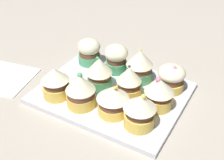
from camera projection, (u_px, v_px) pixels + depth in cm
name	position (u px, v px, depth cm)	size (l,w,h in cm)	color
ground_plane	(112.00, 100.00, 70.90)	(180.00, 180.00, 3.00)	#B2A899
baking_tray	(112.00, 93.00, 69.69)	(32.02, 25.09, 1.20)	silver
cupcake_0	(55.00, 82.00, 65.82)	(6.05, 6.05, 7.12)	#EFC651
cupcake_1	(80.00, 90.00, 63.11)	(6.25, 6.25, 8.02)	#EFC651
cupcake_2	(113.00, 100.00, 61.24)	(6.65, 6.65, 6.97)	#EFC651
cupcake_3	(140.00, 110.00, 58.19)	(6.40, 6.40, 7.52)	#EFC651
cupcake_4	(100.00, 72.00, 68.52)	(5.95, 5.95, 7.92)	#4C9E6B
cupcake_5	(129.00, 81.00, 66.00)	(5.48, 5.48, 7.51)	#EFC651
cupcake_6	(159.00, 93.00, 62.70)	(6.15, 6.15, 7.40)	#EFC651
cupcake_7	(89.00, 51.00, 77.23)	(5.80, 5.80, 6.75)	#4C9E6B
cupcake_8	(116.00, 58.00, 73.97)	(5.71, 5.71, 7.19)	#4C9E6B
cupcake_9	(140.00, 65.00, 70.72)	(6.26, 6.26, 8.10)	#4C9E6B
cupcake_10	(171.00, 78.00, 68.07)	(6.21, 6.21, 6.57)	#EFC651
napkin	(4.00, 77.00, 75.31)	(13.63, 12.55, 0.60)	white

